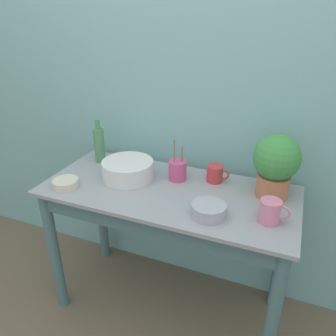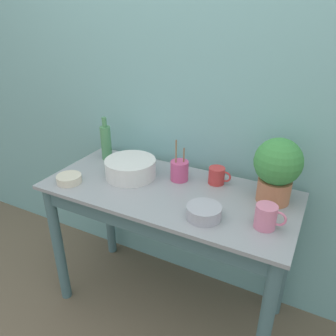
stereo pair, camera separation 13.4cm
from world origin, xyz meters
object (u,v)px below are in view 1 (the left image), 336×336
(bowl_small_cream, at_px, (66,183))
(potted_plant, at_px, (276,163))
(bottle_tall, at_px, (99,144))
(mug_red, at_px, (215,174))
(bowl_small_steel, at_px, (209,210))
(bowl_wash_large, at_px, (128,170))
(mug_pink, at_px, (270,211))
(utensil_cup, at_px, (178,170))

(bowl_small_cream, bearing_deg, potted_plant, 17.29)
(bottle_tall, distance_m, bowl_small_cream, 0.35)
(mug_red, distance_m, bowl_small_steel, 0.33)
(bottle_tall, relative_size, bowl_small_steel, 1.69)
(bowl_wash_large, bearing_deg, mug_red, 17.48)
(potted_plant, distance_m, mug_pink, 0.26)
(potted_plant, height_order, mug_pink, potted_plant)
(bowl_wash_large, height_order, utensil_cup, utensil_cup)
(bottle_tall, bearing_deg, bowl_small_cream, -88.77)
(potted_plant, bearing_deg, bowl_small_cream, -162.71)
(bowl_wash_large, relative_size, utensil_cup, 1.20)
(bowl_wash_large, distance_m, bowl_small_steel, 0.53)
(utensil_cup, bearing_deg, mug_red, 15.39)
(mug_red, height_order, mug_pink, mug_pink)
(bowl_small_cream, xyz_separation_m, utensil_cup, (0.50, 0.30, 0.03))
(mug_pink, height_order, bowl_small_cream, mug_pink)
(bowl_wash_large, bearing_deg, potted_plant, 7.57)
(bottle_tall, xyz_separation_m, bowl_small_steel, (0.76, -0.31, -0.08))
(bowl_small_cream, xyz_separation_m, bowl_small_steel, (0.75, 0.02, 0.01))
(bowl_wash_large, xyz_separation_m, utensil_cup, (0.25, 0.09, 0.00))
(bowl_small_cream, distance_m, bowl_small_steel, 0.75)
(bottle_tall, distance_m, bowl_small_steel, 0.82)
(bowl_small_cream, height_order, utensil_cup, utensil_cup)
(bowl_wash_large, relative_size, bowl_small_steel, 1.77)
(potted_plant, height_order, bottle_tall, potted_plant)
(bottle_tall, relative_size, mug_pink, 2.02)
(potted_plant, relative_size, bowl_wash_large, 1.14)
(bottle_tall, xyz_separation_m, mug_red, (0.70, 0.01, -0.06))
(mug_red, bearing_deg, bowl_small_steel, -80.06)
(bowl_small_steel, bearing_deg, potted_plant, 49.91)
(mug_red, relative_size, bowl_small_steel, 0.77)
(mug_red, xyz_separation_m, bowl_small_steel, (0.06, -0.32, -0.02))
(bowl_wash_large, relative_size, mug_pink, 2.12)
(potted_plant, height_order, utensil_cup, potted_plant)
(mug_red, xyz_separation_m, utensil_cup, (-0.19, -0.05, 0.01))
(bottle_tall, distance_m, mug_red, 0.70)
(mug_pink, bearing_deg, bottle_tall, 165.48)
(potted_plant, distance_m, bowl_wash_large, 0.75)
(mug_red, height_order, utensil_cup, utensil_cup)
(mug_red, bearing_deg, bottle_tall, -179.19)
(potted_plant, height_order, bowl_wash_large, potted_plant)
(potted_plant, xyz_separation_m, bowl_small_steel, (-0.24, -0.28, -0.15))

